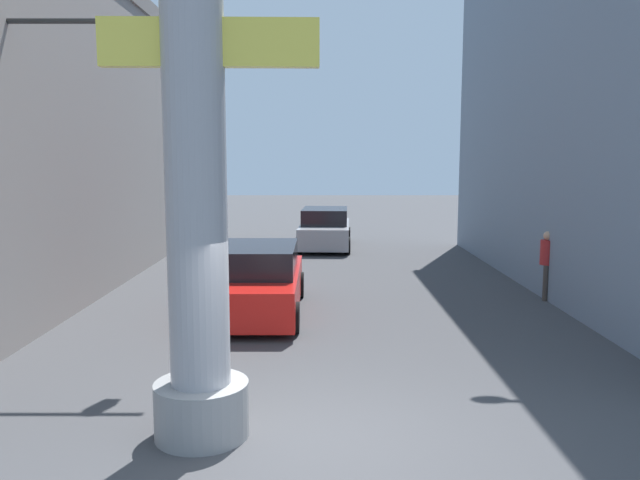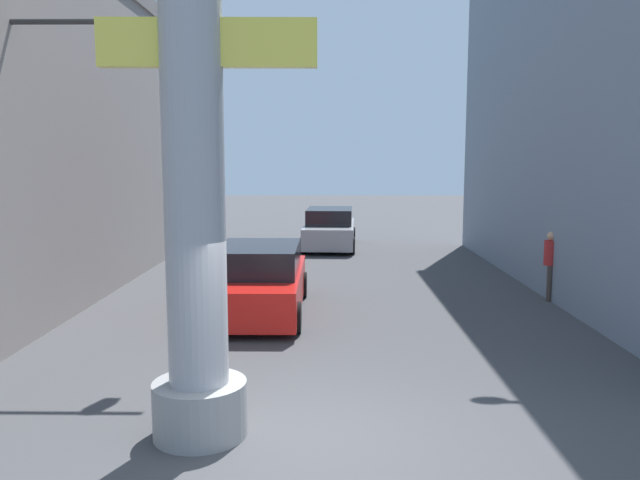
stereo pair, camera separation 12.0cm
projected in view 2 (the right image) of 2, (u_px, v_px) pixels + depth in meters
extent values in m
plane|color=#424244|center=(322.00, 283.00, 17.64)|extent=(86.07, 86.07, 0.00)
cylinder|color=#9E9EA3|center=(193.00, 124.00, 7.44)|extent=(0.74, 0.74, 7.81)
cylinder|color=gray|center=(200.00, 408.00, 7.90)|extent=(1.19, 1.19, 0.70)
cube|color=#F2E04C|center=(207.00, 43.00, 7.32)|extent=(2.58, 0.22, 0.56)
cylinder|color=#59595E|center=(629.00, 146.00, 12.49)|extent=(0.16, 0.16, 7.49)
cylinder|color=#333333|center=(116.00, 21.00, 11.08)|extent=(5.17, 0.10, 0.10)
cube|color=black|center=(218.00, 47.00, 11.12)|extent=(0.24, 0.24, 0.70)
sphere|color=red|center=(216.00, 33.00, 10.96)|extent=(0.14, 0.14, 0.14)
sphere|color=yellow|center=(217.00, 46.00, 10.99)|extent=(0.14, 0.14, 0.14)
sphere|color=green|center=(217.00, 59.00, 11.02)|extent=(0.14, 0.14, 0.14)
cylinder|color=black|center=(230.00, 284.00, 15.86)|extent=(0.22, 0.64, 0.64)
cylinder|color=black|center=(302.00, 285.00, 15.84)|extent=(0.22, 0.64, 0.64)
cylinder|color=black|center=(205.00, 317.00, 12.57)|extent=(0.22, 0.64, 0.64)
cylinder|color=black|center=(296.00, 317.00, 12.55)|extent=(0.22, 0.64, 0.64)
cube|color=red|center=(259.00, 289.00, 14.17)|extent=(1.93, 4.74, 0.80)
cube|color=black|center=(259.00, 258.00, 14.08)|extent=(1.77, 2.61, 0.60)
cylinder|color=black|center=(310.00, 234.00, 26.37)|extent=(0.25, 0.65, 0.64)
cylinder|color=black|center=(353.00, 235.00, 26.27)|extent=(0.25, 0.65, 0.64)
cylinder|color=black|center=(304.00, 245.00, 23.10)|extent=(0.25, 0.65, 0.64)
cylinder|color=black|center=(352.00, 245.00, 23.00)|extent=(0.25, 0.65, 0.64)
cube|color=#99999E|center=(330.00, 234.00, 24.65)|extent=(2.10, 4.80, 0.80)
cube|color=black|center=(330.00, 216.00, 24.56)|extent=(1.85, 2.67, 0.60)
cylinder|color=brown|center=(174.00, 154.00, 25.96)|extent=(0.46, 0.51, 7.40)
ellipsoid|color=#2A6B2D|center=(190.00, 67.00, 25.53)|extent=(1.40, 0.38, 0.69)
ellipsoid|color=#2A792D|center=(179.00, 70.00, 26.24)|extent=(0.59, 1.44, 0.67)
ellipsoid|color=#236A2D|center=(160.00, 69.00, 25.95)|extent=(1.36, 1.10, 0.63)
ellipsoid|color=#28652D|center=(155.00, 67.00, 25.07)|extent=(1.24, 1.12, 0.85)
ellipsoid|color=#2C642D|center=(175.00, 65.00, 24.85)|extent=(0.84, 1.41, 0.72)
cylinder|color=#3F3833|center=(549.00, 284.00, 15.33)|extent=(0.14, 0.14, 0.89)
cylinder|color=#3F3833|center=(550.00, 282.00, 15.51)|extent=(0.14, 0.14, 0.89)
cylinder|color=#B22626|center=(551.00, 253.00, 15.32)|extent=(0.44, 0.44, 0.61)
sphere|color=tan|center=(552.00, 236.00, 15.27)|extent=(0.22, 0.22, 0.22)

